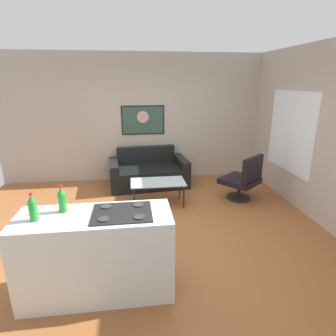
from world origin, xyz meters
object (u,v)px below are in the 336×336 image
at_px(wall_painting, 143,120).
at_px(soda_bottle_2, 62,200).
at_px(coffee_table, 158,184).
at_px(couch, 148,173).
at_px(armchair, 244,179).
at_px(soda_bottle, 33,208).

bearing_deg(wall_painting, soda_bottle_2, -105.72).
xyz_separation_m(soda_bottle_2, wall_painting, (0.99, 3.50, 0.32)).
relative_size(coffee_table, soda_bottle_2, 3.45).
relative_size(couch, wall_painting, 1.82).
xyz_separation_m(coffee_table, armchair, (1.64, -0.02, 0.02)).
bearing_deg(armchair, soda_bottle, -144.53).
bearing_deg(couch, coffee_table, -83.84).
distance_m(coffee_table, soda_bottle, 2.67).
bearing_deg(coffee_table, couch, 96.16).
height_order(soda_bottle_2, wall_painting, wall_painting).
relative_size(couch, soda_bottle_2, 6.06).
bearing_deg(soda_bottle_2, couch, 70.94).
distance_m(couch, wall_painting, 1.19).
xyz_separation_m(couch, coffee_table, (0.11, -1.03, 0.14)).
height_order(soda_bottle, soda_bottle_2, soda_bottle_2).
height_order(couch, soda_bottle_2, soda_bottle_2).
bearing_deg(wall_painting, soda_bottle, -108.41).
height_order(couch, wall_painting, wall_painting).
height_order(coffee_table, soda_bottle, soda_bottle).
bearing_deg(wall_painting, coffee_table, -83.07).
bearing_deg(armchair, soda_bottle_2, -144.44).
bearing_deg(soda_bottle, coffee_table, 57.32).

